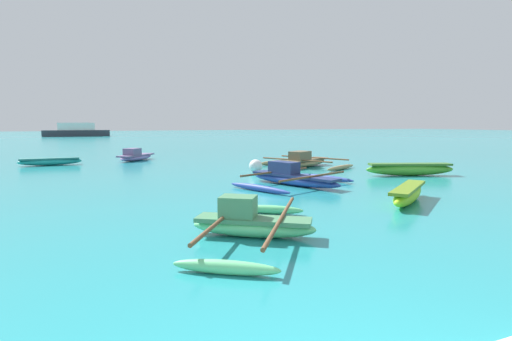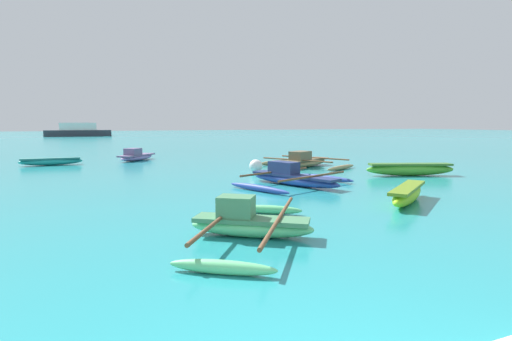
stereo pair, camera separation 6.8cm
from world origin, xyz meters
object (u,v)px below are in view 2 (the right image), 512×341
moored_boat_3 (410,169)px  distant_ferry (78,131)px  moored_boat_4 (51,161)px  moored_boat_1 (304,162)px  moored_boat_6 (136,156)px  moored_boat_0 (407,194)px  mooring_buoy_0 (256,166)px  moored_boat_5 (292,178)px  moored_boat_2 (249,223)px

moored_boat_3 → distant_ferry: (-12.93, 58.96, 0.62)m
moored_boat_3 → moored_boat_4: bearing=164.0°
moored_boat_1 → moored_boat_6: moored_boat_1 is taller
moored_boat_1 → distant_ferry: (-10.66, 54.57, 0.64)m
moored_boat_0 → mooring_buoy_0: 7.59m
moored_boat_3 → moored_boat_5: bearing=-155.5°
moored_boat_1 → moored_boat_4: (-11.14, 5.60, -0.05)m
moored_boat_2 → moored_boat_3: 10.58m
moored_boat_1 → distant_ferry: distant_ferry is taller
moored_boat_2 → mooring_buoy_0: moored_boat_2 is taller
moored_boat_4 → moored_boat_1: bearing=-26.7°
moored_boat_3 → moored_boat_0: bearing=-113.9°
moored_boat_6 → moored_boat_2: bearing=-139.0°
moored_boat_1 → moored_boat_3: size_ratio=1.35×
moored_boat_2 → mooring_buoy_0: 9.57m
moored_boat_1 → moored_boat_5: moored_boat_1 is taller
moored_boat_0 → moored_boat_6: bearing=72.5°
moored_boat_1 → mooring_buoy_0: 3.15m
moored_boat_5 → moored_boat_3: bearing=72.1°
moored_boat_6 → mooring_buoy_0: (4.00, -7.72, 0.03)m
moored_boat_1 → moored_boat_5: bearing=-151.9°
moored_boat_4 → mooring_buoy_0: mooring_buoy_0 is taller
distant_ferry → moored_boat_4: bearing=-90.6°
moored_boat_4 → moored_boat_5: (7.95, -10.35, 0.04)m
moored_boat_0 → distant_ferry: (-8.78, 63.16, 0.65)m
moored_boat_4 → distant_ferry: (0.48, 48.97, 0.69)m
distant_ferry → moored_boat_6: bearing=-85.6°
distant_ferry → moored_boat_1: bearing=-79.0°
moored_boat_0 → moored_boat_5: bearing=72.9°
moored_boat_1 → moored_boat_6: 9.62m
moored_boat_5 → moored_boat_6: 12.00m
moored_boat_0 → moored_boat_5: moored_boat_5 is taller
moored_boat_1 → mooring_buoy_0: bearing=172.0°
moored_boat_5 → moored_boat_6: bearing=176.7°
mooring_buoy_0 → moored_boat_3: bearing=-32.3°
moored_boat_2 → moored_boat_4: moored_boat_2 is taller
moored_boat_0 → moored_boat_3: bearing=9.5°
moored_boat_6 → moored_boat_4: bearing=144.5°
moored_boat_6 → distant_ferry: (-3.70, 47.93, 0.65)m
moored_boat_5 → moored_boat_0: bearing=-2.8°
moored_boat_2 → distant_ferry: size_ratio=0.41×
moored_boat_4 → distant_ferry: bearing=89.5°
moored_boat_1 → moored_boat_5: 5.72m
moored_boat_0 → mooring_buoy_0: size_ratio=4.61×
moored_boat_3 → moored_boat_6: (-9.23, 11.03, -0.02)m
moored_boat_0 → mooring_buoy_0: (-1.08, 7.51, 0.03)m
moored_boat_1 → moored_boat_6: (-6.96, 6.64, -0.01)m
moored_boat_3 → moored_boat_5: size_ratio=0.82×
moored_boat_5 → mooring_buoy_0: moored_boat_5 is taller
moored_boat_1 → mooring_buoy_0: size_ratio=8.45×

